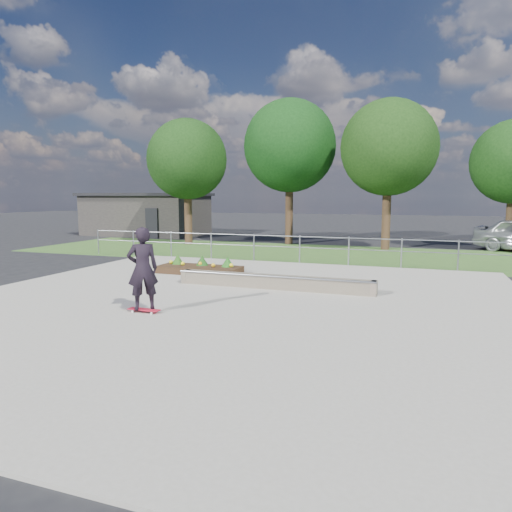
# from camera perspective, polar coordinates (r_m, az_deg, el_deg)

# --- Properties ---
(ground) EXTENTS (120.00, 120.00, 0.00)m
(ground) POSITION_cam_1_polar(r_m,az_deg,el_deg) (11.91, -3.32, -6.11)
(ground) COLOR black
(ground) RESTS_ON ground
(grass_verge) EXTENTS (30.00, 8.00, 0.02)m
(grass_verge) POSITION_cam_1_polar(r_m,az_deg,el_deg) (22.30, 7.62, 0.26)
(grass_verge) COLOR #315421
(grass_verge) RESTS_ON ground
(concrete_slab) EXTENTS (15.00, 15.00, 0.06)m
(concrete_slab) POSITION_cam_1_polar(r_m,az_deg,el_deg) (11.90, -3.32, -5.97)
(concrete_slab) COLOR gray
(concrete_slab) RESTS_ON ground
(fence) EXTENTS (20.06, 0.06, 1.20)m
(fence) POSITION_cam_1_polar(r_m,az_deg,el_deg) (18.83, 5.48, 1.29)
(fence) COLOR #999BA1
(fence) RESTS_ON ground
(building) EXTENTS (8.40, 5.40, 3.00)m
(building) POSITION_cam_1_polar(r_m,az_deg,el_deg) (34.13, -13.50, 5.15)
(building) COLOR #282624
(building) RESTS_ON ground
(tree_far_left) EXTENTS (4.55, 4.55, 7.15)m
(tree_far_left) POSITION_cam_1_polar(r_m,az_deg,el_deg) (26.84, -8.61, 11.83)
(tree_far_left) COLOR #372216
(tree_far_left) RESTS_ON ground
(tree_mid_left) EXTENTS (5.25, 5.25, 8.25)m
(tree_mid_left) POSITION_cam_1_polar(r_m,az_deg,el_deg) (26.75, 4.24, 13.52)
(tree_mid_left) COLOR #301D13
(tree_mid_left) RESTS_ON ground
(tree_mid_right) EXTENTS (4.90, 4.90, 7.70)m
(tree_mid_right) POSITION_cam_1_polar(r_m,az_deg,el_deg) (24.84, 16.26, 12.84)
(tree_mid_right) COLOR #342014
(tree_mid_right) RESTS_ON ground
(grind_ledge) EXTENTS (6.00, 0.44, 0.43)m
(grind_ledge) POSITION_cam_1_polar(r_m,az_deg,el_deg) (13.60, 2.21, -3.24)
(grind_ledge) COLOR brown
(grind_ledge) RESTS_ON concrete_slab
(planter_bed) EXTENTS (3.00, 1.20, 0.61)m
(planter_bed) POSITION_cam_1_polar(r_m,az_deg,el_deg) (16.47, -7.04, -1.47)
(planter_bed) COLOR black
(planter_bed) RESTS_ON concrete_slab
(skateboarder) EXTENTS (0.85, 0.81, 2.03)m
(skateboarder) POSITION_cam_1_polar(r_m,az_deg,el_deg) (11.00, -13.99, -1.56)
(skateboarder) COLOR white
(skateboarder) RESTS_ON concrete_slab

